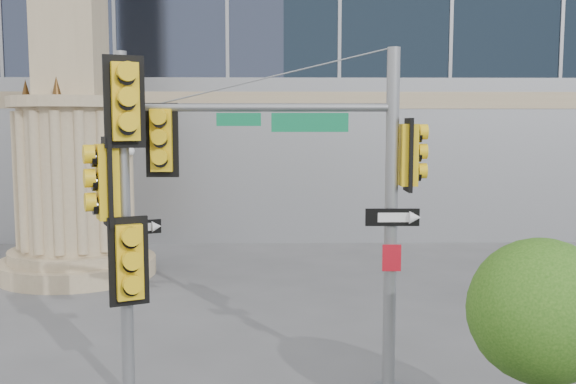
{
  "coord_description": "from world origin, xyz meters",
  "views": [
    {
      "loc": [
        -0.28,
        -9.3,
        4.36
      ],
      "look_at": [
        -0.06,
        2.0,
        3.15
      ],
      "focal_mm": 40.0,
      "sensor_mm": 36.0,
      "label": 1
    }
  ],
  "objects": [
    {
      "name": "monument",
      "position": [
        -6.0,
        9.0,
        5.52
      ],
      "size": [
        4.4,
        4.4,
        16.6
      ],
      "color": "tan",
      "rests_on": "ground"
    },
    {
      "name": "main_signal_pole",
      "position": [
        0.54,
        0.72,
        3.43
      ],
      "size": [
        4.29,
        0.52,
        5.53
      ],
      "rotation": [
        0.0,
        0.0,
        -0.01
      ],
      "color": "slate",
      "rests_on": "ground"
    },
    {
      "name": "secondary_signal_pole",
      "position": [
        -2.62,
        0.37,
        3.2
      ],
      "size": [
        1.03,
        0.74,
        5.44
      ],
      "rotation": [
        0.0,
        0.0,
        0.42
      ],
      "color": "slate",
      "rests_on": "ground"
    },
    {
      "name": "street_tree",
      "position": [
        3.09,
        -1.48,
        1.93
      ],
      "size": [
        1.88,
        1.84,
        2.93
      ],
      "color": "tan",
      "rests_on": "ground"
    }
  ]
}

